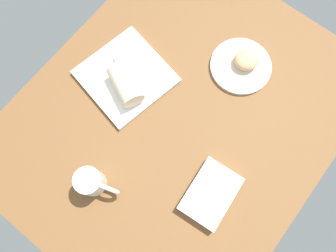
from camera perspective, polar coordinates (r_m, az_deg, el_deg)
name	(u,v)px	position (r cm, az deg, el deg)	size (l,w,h in cm)	color
dining_table	(178,118)	(106.01, 1.77, 1.32)	(110.00, 90.00, 4.00)	brown
round_plate	(241,66)	(111.94, 12.27, 9.94)	(19.64, 19.64, 1.40)	silver
scone_pastry	(247,60)	(109.92, 13.25, 10.90)	(7.81, 7.30, 4.53)	tan
square_plate	(126,76)	(108.72, -7.19, 8.41)	(25.18, 25.18, 1.60)	white
sauce_cup	(124,57)	(109.42, -7.59, 11.51)	(5.89, 5.89, 2.18)	silver
breakfast_wrap	(125,84)	(102.96, -7.26, 7.08)	(7.02, 7.02, 12.63)	beige
book_stack	(210,194)	(98.80, 7.26, -11.40)	(18.53, 13.71, 3.43)	silver
coffee_mug	(92,182)	(97.40, -12.85, -9.36)	(7.63, 12.52, 9.74)	white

